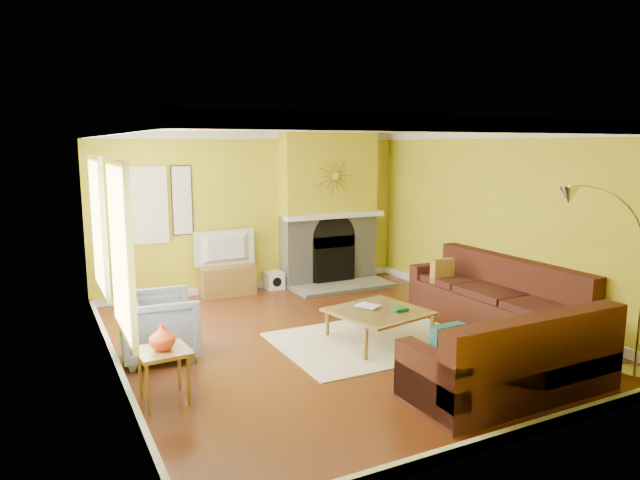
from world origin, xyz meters
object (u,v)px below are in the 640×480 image
sectional_sofa (454,309)px  arc_lamp (608,288)px  side_table (164,376)px  coffee_table (378,326)px  media_console (227,280)px  armchair (159,326)px

sectional_sofa → arc_lamp: bearing=-72.7°
side_table → coffee_table: bearing=10.1°
coffee_table → side_table: side_table is taller
media_console → armchair: (-1.60, -2.40, 0.14)m
side_table → arc_lamp: (4.13, -1.70, 0.78)m
sectional_sofa → side_table: sectional_sofa is taller
coffee_table → armchair: bearing=164.9°
coffee_table → arc_lamp: (1.33, -2.20, 0.84)m
coffee_table → armchair: (-2.60, 0.70, 0.18)m
sectional_sofa → side_table: size_ratio=6.98×
armchair → side_table: 1.22m
armchair → coffee_table: bearing=-100.8°
coffee_table → arc_lamp: bearing=-58.8°
side_table → armchair: bearing=80.5°
sectional_sofa → coffee_table: bearing=148.0°
media_console → side_table: 4.02m
media_console → arc_lamp: 5.85m
coffee_table → arc_lamp: size_ratio=0.51×
arc_lamp → coffee_table: bearing=121.2°
sectional_sofa → media_console: sectional_sofa is taller
media_console → arc_lamp: arc_lamp is taller
media_console → side_table: bearing=-116.6°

